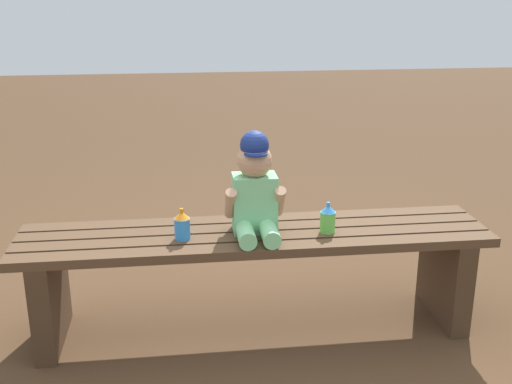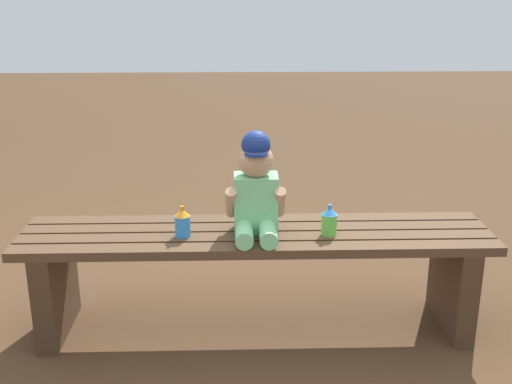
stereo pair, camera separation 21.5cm
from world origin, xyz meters
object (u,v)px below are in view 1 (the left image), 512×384
(child_figure, at_px, (254,190))
(sippy_cup_right, at_px, (328,218))
(park_bench, at_px, (255,261))
(sippy_cup_left, at_px, (182,225))

(child_figure, xyz_separation_m, sippy_cup_right, (0.29, -0.03, -0.12))
(park_bench, bearing_deg, sippy_cup_right, -8.87)
(park_bench, xyz_separation_m, sippy_cup_right, (0.28, -0.04, 0.19))
(park_bench, bearing_deg, sippy_cup_left, -171.17)
(sippy_cup_right, bearing_deg, sippy_cup_left, 180.00)
(park_bench, relative_size, sippy_cup_left, 14.99)
(child_figure, height_order, sippy_cup_right, child_figure)
(park_bench, xyz_separation_m, sippy_cup_left, (-0.28, -0.04, 0.19))
(park_bench, height_order, child_figure, child_figure)
(sippy_cup_left, bearing_deg, sippy_cup_right, 0.00)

